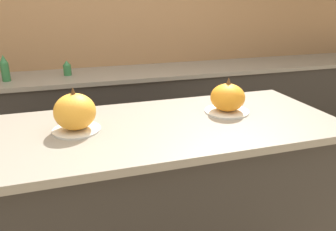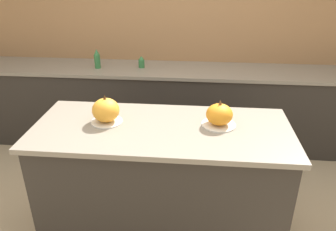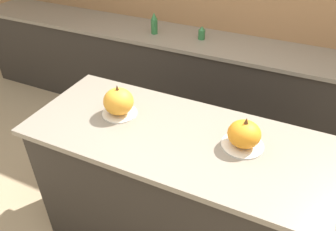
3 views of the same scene
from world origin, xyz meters
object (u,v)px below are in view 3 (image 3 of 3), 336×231
object	(u,v)px
pumpkin_cake_right	(244,135)
pumpkin_cake_left	(119,102)
bottle_short	(202,33)
bottle_tall	(154,24)

from	to	relation	value
pumpkin_cake_right	pumpkin_cake_left	bearing A→B (deg)	-178.09
pumpkin_cake_right	bottle_short	distance (m)	1.62
pumpkin_cake_left	bottle_tall	size ratio (longest dim) A/B	1.02
pumpkin_cake_left	bottle_tall	world-z (taller)	pumpkin_cake_left
pumpkin_cake_left	bottle_short	world-z (taller)	pumpkin_cake_left
pumpkin_cake_left	pumpkin_cake_right	size ratio (longest dim) A/B	0.93
pumpkin_cake_left	bottle_short	bearing A→B (deg)	90.33
pumpkin_cake_right	bottle_short	bearing A→B (deg)	117.89
pumpkin_cake_left	bottle_short	size ratio (longest dim) A/B	1.67
bottle_tall	bottle_short	xyz separation A→B (m)	(0.47, 0.06, -0.04)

